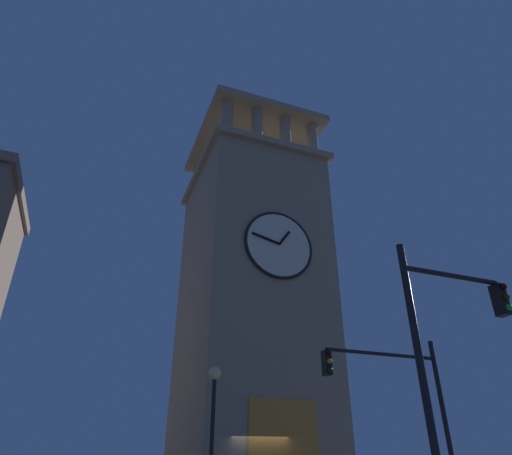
{
  "coord_description": "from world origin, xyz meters",
  "views": [
    {
      "loc": [
        7.34,
        19.17,
        1.72
      ],
      "look_at": [
        -1.41,
        -3.45,
        14.64
      ],
      "focal_mm": 30.4,
      "sensor_mm": 36.0,
      "label": 1
    }
  ],
  "objects_px": {
    "traffic_signal_far": "(449,343)",
    "street_lamp": "(213,407)",
    "traffic_signal_mid": "(403,393)",
    "clocktower": "(251,304)"
  },
  "relations": [
    {
      "from": "traffic_signal_mid",
      "to": "traffic_signal_far",
      "type": "xyz_separation_m",
      "value": [
        2.69,
        5.04,
        0.29
      ]
    },
    {
      "from": "traffic_signal_mid",
      "to": "street_lamp",
      "type": "xyz_separation_m",
      "value": [
        5.49,
        -2.89,
        -0.35
      ]
    },
    {
      "from": "traffic_signal_far",
      "to": "street_lamp",
      "type": "relative_size",
      "value": 1.32
    },
    {
      "from": "clocktower",
      "to": "street_lamp",
      "type": "height_order",
      "value": "clocktower"
    },
    {
      "from": "traffic_signal_mid",
      "to": "street_lamp",
      "type": "relative_size",
      "value": 1.18
    },
    {
      "from": "traffic_signal_far",
      "to": "clocktower",
      "type": "bearing_deg",
      "value": -94.88
    },
    {
      "from": "clocktower",
      "to": "street_lamp",
      "type": "relative_size",
      "value": 5.36
    },
    {
      "from": "clocktower",
      "to": "traffic_signal_mid",
      "type": "height_order",
      "value": "clocktower"
    },
    {
      "from": "clocktower",
      "to": "street_lamp",
      "type": "bearing_deg",
      "value": 61.52
    },
    {
      "from": "clocktower",
      "to": "street_lamp",
      "type": "distance_m",
      "value": 10.74
    }
  ]
}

